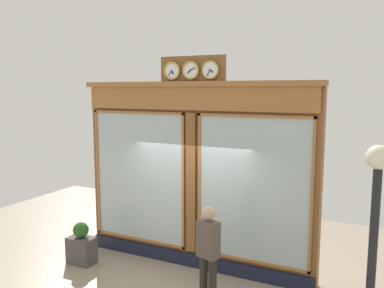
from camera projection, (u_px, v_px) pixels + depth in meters
shop_facade at (195, 175)px, 7.95m from camera, size 5.00×0.42×4.22m
pedestrian at (208, 251)px, 6.56m from camera, size 0.41×0.32×1.69m
street_lamp at (374, 228)px, 4.50m from camera, size 0.28×0.28×2.98m
planter_box at (82, 250)px, 8.21m from camera, size 0.56×0.36×0.55m
planter_shrub at (81, 230)px, 8.15m from camera, size 0.32×0.32×0.32m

